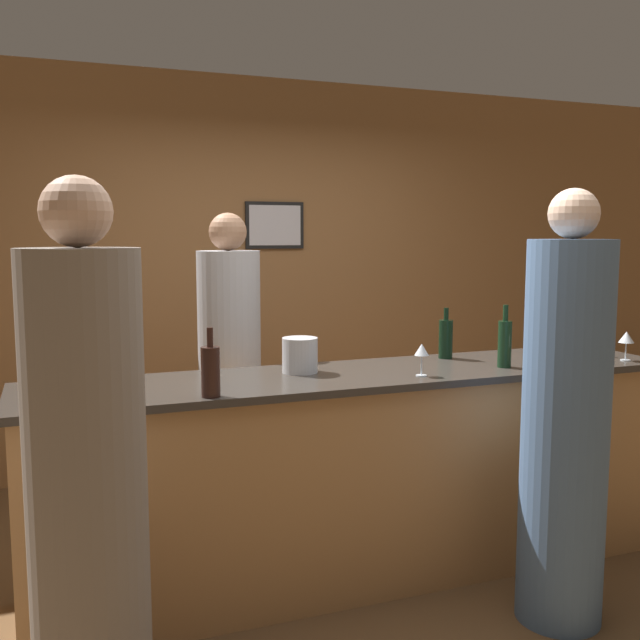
% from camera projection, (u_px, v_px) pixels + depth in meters
% --- Properties ---
extents(ground_plane, '(14.00, 14.00, 0.00)m').
position_uv_depth(ground_plane, '(362.00, 573.00, 3.56)').
color(ground_plane, brown).
extents(back_wall, '(8.00, 0.08, 2.80)m').
position_uv_depth(back_wall, '(254.00, 273.00, 5.23)').
color(back_wall, olive).
rests_on(back_wall, ground_plane).
extents(bar_counter, '(3.22, 0.66, 1.02)m').
position_uv_depth(bar_counter, '(363.00, 474.00, 3.50)').
color(bar_counter, '#B27F4C').
rests_on(bar_counter, ground_plane).
extents(bartender, '(0.35, 0.35, 1.80)m').
position_uv_depth(bartender, '(230.00, 384.00, 4.04)').
color(bartender, '#B2B2B7').
rests_on(bartender, ground_plane).
extents(guest_0, '(0.37, 0.37, 1.87)m').
position_uv_depth(guest_0, '(565.00, 426.00, 3.04)').
color(guest_0, '#4C6B93').
rests_on(guest_0, ground_plane).
extents(guest_1, '(0.39, 0.39, 1.86)m').
position_uv_depth(guest_1, '(87.00, 488.00, 2.32)').
color(guest_1, gray).
rests_on(guest_1, ground_plane).
extents(wine_bottle_0, '(0.07, 0.07, 0.27)m').
position_uv_depth(wine_bottle_0, '(446.00, 338.00, 3.82)').
color(wine_bottle_0, black).
rests_on(wine_bottle_0, bar_counter).
extents(wine_bottle_1, '(0.07, 0.07, 0.31)m').
position_uv_depth(wine_bottle_1, '(505.00, 343.00, 3.55)').
color(wine_bottle_1, black).
rests_on(wine_bottle_1, bar_counter).
extents(wine_bottle_2, '(0.08, 0.08, 0.29)m').
position_uv_depth(wine_bottle_2, '(211.00, 371.00, 2.90)').
color(wine_bottle_2, black).
rests_on(wine_bottle_2, bar_counter).
extents(ice_bucket, '(0.17, 0.17, 0.17)m').
position_uv_depth(ice_bucket, '(300.00, 355.00, 3.42)').
color(ice_bucket, silver).
rests_on(ice_bucket, bar_counter).
extents(wine_glass_0, '(0.07, 0.07, 0.17)m').
position_uv_depth(wine_glass_0, '(594.00, 332.00, 3.89)').
color(wine_glass_0, silver).
rests_on(wine_glass_0, bar_counter).
extents(wine_glass_1, '(0.06, 0.06, 0.16)m').
position_uv_depth(wine_glass_1, '(546.00, 348.00, 3.45)').
color(wine_glass_1, silver).
rests_on(wine_glass_1, bar_counter).
extents(wine_glass_2, '(0.08, 0.08, 0.15)m').
position_uv_depth(wine_glass_2, '(626.00, 338.00, 3.74)').
color(wine_glass_2, silver).
rests_on(wine_glass_2, bar_counter).
extents(wine_glass_3, '(0.07, 0.07, 0.15)m').
position_uv_depth(wine_glass_3, '(422.00, 351.00, 3.33)').
color(wine_glass_3, silver).
rests_on(wine_glass_3, bar_counter).
extents(wine_glass_4, '(0.08, 0.08, 0.16)m').
position_uv_depth(wine_glass_4, '(582.00, 341.00, 3.62)').
color(wine_glass_4, silver).
rests_on(wine_glass_4, bar_counter).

